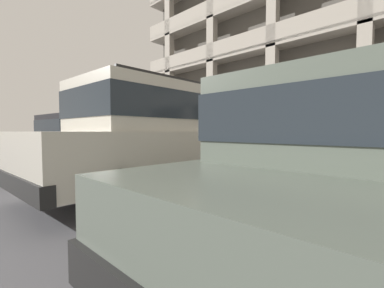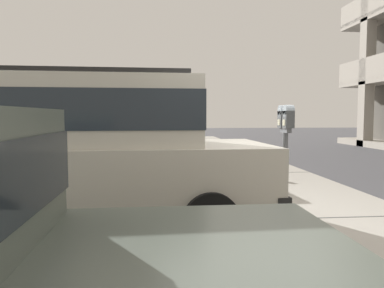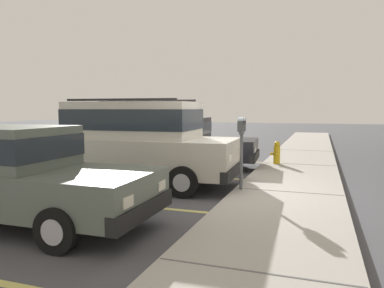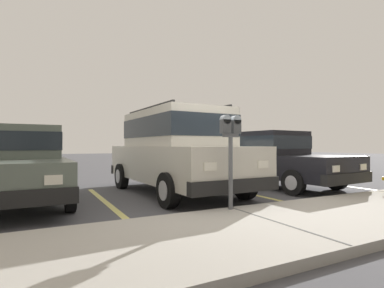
{
  "view_description": "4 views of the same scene",
  "coord_description": "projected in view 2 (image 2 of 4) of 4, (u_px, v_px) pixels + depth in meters",
  "views": [
    {
      "loc": [
        3.79,
        -5.3,
        1.14
      ],
      "look_at": [
        -0.29,
        -1.14,
        0.84
      ],
      "focal_mm": 24.0,
      "sensor_mm": 36.0,
      "label": 1
    },
    {
      "loc": [
        4.79,
        -1.3,
        1.5
      ],
      "look_at": [
        -0.13,
        -0.85,
        1.13
      ],
      "focal_mm": 35.0,
      "sensor_mm": 36.0,
      "label": 2
    },
    {
      "loc": [
        7.76,
        1.9,
        1.82
      ],
      "look_at": [
        0.05,
        -0.76,
        1.04
      ],
      "focal_mm": 35.0,
      "sensor_mm": 36.0,
      "label": 3
    },
    {
      "loc": [
        2.87,
        4.34,
        1.15
      ],
      "look_at": [
        0.07,
        -1.03,
        1.18
      ],
      "focal_mm": 28.0,
      "sensor_mm": 36.0,
      "label": 4
    }
  ],
  "objects": [
    {
      "name": "parking_meter_near",
      "position": [
        285.0,
        135.0,
        4.84
      ],
      "size": [
        0.35,
        0.12,
        1.52
      ],
      "color": "#595B60",
      "rests_on": "sidewalk"
    },
    {
      "name": "silver_suv",
      "position": [
        85.0,
        148.0,
        4.82
      ],
      "size": [
        2.15,
        4.85,
        2.03
      ],
      "rotation": [
        0.0,
        0.0,
        0.04
      ],
      "color": "beige",
      "rests_on": "ground_plane"
    },
    {
      "name": "parking_stall_lines",
      "position": [
        147.0,
        288.0,
        3.25
      ],
      "size": [
        13.11,
        4.8,
        0.01
      ],
      "color": "#DBD16B",
      "rests_on": "ground_plane"
    },
    {
      "name": "fire_hydrant",
      "position": [
        240.0,
        159.0,
        8.87
      ],
      "size": [
        0.3,
        0.3,
        0.7
      ],
      "color": "gold",
      "rests_on": "sidewalk"
    },
    {
      "name": "red_sedan",
      "position": [
        115.0,
        148.0,
        7.77
      ],
      "size": [
        2.09,
        4.6,
        1.54
      ],
      "rotation": [
        0.0,
        0.0,
        0.08
      ],
      "color": "black",
      "rests_on": "ground_plane"
    },
    {
      "name": "ground_plane",
      "position": [
        256.0,
        232.0,
        4.99
      ],
      "size": [
        80.0,
        80.0,
        0.1
      ],
      "color": "#4C4C51"
    },
    {
      "name": "sidewalk",
      "position": [
        349.0,
        221.0,
        5.1
      ],
      "size": [
        40.0,
        2.2,
        0.12
      ],
      "color": "#ADA89E",
      "rests_on": "ground_plane"
    }
  ]
}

